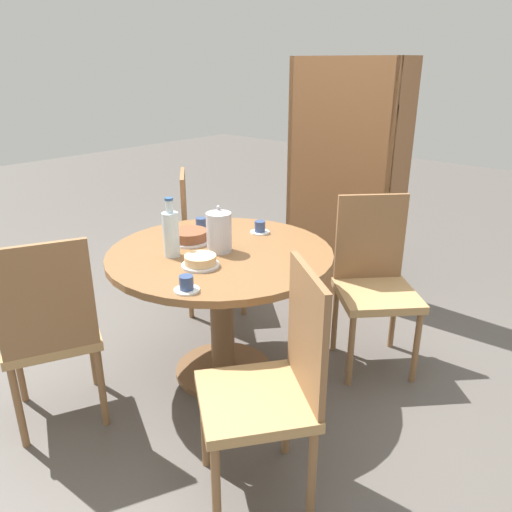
{
  "coord_description": "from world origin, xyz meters",
  "views": [
    {
      "loc": [
        1.74,
        -1.68,
        1.65
      ],
      "look_at": [
        0.0,
        0.28,
        0.63
      ],
      "focal_mm": 35.0,
      "sensor_mm": 36.0,
      "label": 1
    }
  ],
  "objects_px": {
    "chair_a": "(205,238)",
    "cake_main": "(189,236)",
    "bookshelf": "(343,187)",
    "cup_a": "(187,285)",
    "chair_b": "(50,329)",
    "chair_c": "(272,384)",
    "water_bottle": "(171,233)",
    "coffee_pot": "(219,231)",
    "cake_second": "(200,261)",
    "cup_c": "(260,228)",
    "chair_d": "(374,280)",
    "cup_b": "(201,225)"
  },
  "relations": [
    {
      "from": "chair_c",
      "to": "cake_main",
      "type": "relative_size",
      "value": 4.28
    },
    {
      "from": "chair_c",
      "to": "cake_second",
      "type": "distance_m",
      "value": 0.74
    },
    {
      "from": "chair_d",
      "to": "bookshelf",
      "type": "distance_m",
      "value": 1.02
    },
    {
      "from": "chair_b",
      "to": "water_bottle",
      "type": "distance_m",
      "value": 0.71
    },
    {
      "from": "chair_a",
      "to": "cup_c",
      "type": "relative_size",
      "value": 8.72
    },
    {
      "from": "water_bottle",
      "to": "chair_a",
      "type": "bearing_deg",
      "value": 127.5
    },
    {
      "from": "cup_a",
      "to": "cup_c",
      "type": "bearing_deg",
      "value": 109.17
    },
    {
      "from": "chair_b",
      "to": "cake_main",
      "type": "bearing_deg",
      "value": -160.71
    },
    {
      "from": "chair_c",
      "to": "cake_main",
      "type": "height_order",
      "value": "chair_c"
    },
    {
      "from": "chair_c",
      "to": "cup_a",
      "type": "xyz_separation_m",
      "value": [
        -0.49,
        0.02,
        0.26
      ]
    },
    {
      "from": "chair_a",
      "to": "chair_d",
      "type": "xyz_separation_m",
      "value": [
        1.23,
        0.15,
        0.0
      ]
    },
    {
      "from": "chair_b",
      "to": "chair_c",
      "type": "bearing_deg",
      "value": 133.63
    },
    {
      "from": "chair_d",
      "to": "chair_b",
      "type": "bearing_deg",
      "value": -166.0
    },
    {
      "from": "chair_c",
      "to": "bookshelf",
      "type": "distance_m",
      "value": 2.04
    },
    {
      "from": "cake_second",
      "to": "chair_a",
      "type": "bearing_deg",
      "value": 136.53
    },
    {
      "from": "chair_a",
      "to": "cake_main",
      "type": "xyz_separation_m",
      "value": [
        0.47,
        -0.53,
        0.26
      ]
    },
    {
      "from": "chair_c",
      "to": "bookshelf",
      "type": "height_order",
      "value": "bookshelf"
    },
    {
      "from": "chair_d",
      "to": "cake_second",
      "type": "distance_m",
      "value": 1.02
    },
    {
      "from": "chair_a",
      "to": "cake_main",
      "type": "bearing_deg",
      "value": 172.78
    },
    {
      "from": "chair_b",
      "to": "water_bottle",
      "type": "bearing_deg",
      "value": -170.75
    },
    {
      "from": "coffee_pot",
      "to": "cup_a",
      "type": "distance_m",
      "value": 0.5
    },
    {
      "from": "cake_second",
      "to": "cup_c",
      "type": "distance_m",
      "value": 0.57
    },
    {
      "from": "chair_b",
      "to": "cup_b",
      "type": "height_order",
      "value": "chair_b"
    },
    {
      "from": "bookshelf",
      "to": "cup_a",
      "type": "xyz_separation_m",
      "value": [
        0.37,
        -1.8,
        -0.04
      ]
    },
    {
      "from": "chair_a",
      "to": "chair_c",
      "type": "height_order",
      "value": "same"
    },
    {
      "from": "water_bottle",
      "to": "chair_c",
      "type": "bearing_deg",
      "value": -15.73
    },
    {
      "from": "chair_d",
      "to": "cake_main",
      "type": "distance_m",
      "value": 1.05
    },
    {
      "from": "coffee_pot",
      "to": "cake_main",
      "type": "distance_m",
      "value": 0.23
    },
    {
      "from": "bookshelf",
      "to": "cup_a",
      "type": "height_order",
      "value": "bookshelf"
    },
    {
      "from": "chair_a",
      "to": "chair_c",
      "type": "xyz_separation_m",
      "value": [
        1.42,
        -0.97,
        0.0
      ]
    },
    {
      "from": "cake_second",
      "to": "cup_c",
      "type": "xyz_separation_m",
      "value": [
        -0.12,
        0.56,
        0.0
      ]
    },
    {
      "from": "chair_d",
      "to": "coffee_pot",
      "type": "height_order",
      "value": "coffee_pot"
    },
    {
      "from": "chair_d",
      "to": "cake_main",
      "type": "xyz_separation_m",
      "value": [
        -0.76,
        -0.68,
        0.26
      ]
    },
    {
      "from": "cake_second",
      "to": "chair_b",
      "type": "bearing_deg",
      "value": -121.83
    },
    {
      "from": "coffee_pot",
      "to": "cake_second",
      "type": "xyz_separation_m",
      "value": [
        0.08,
        -0.2,
        -0.08
      ]
    },
    {
      "from": "chair_d",
      "to": "cake_main",
      "type": "height_order",
      "value": "chair_d"
    },
    {
      "from": "chair_d",
      "to": "cup_b",
      "type": "bearing_deg",
      "value": 163.1
    },
    {
      "from": "chair_a",
      "to": "chair_c",
      "type": "bearing_deg",
      "value": -172.84
    },
    {
      "from": "chair_b",
      "to": "bookshelf",
      "type": "height_order",
      "value": "bookshelf"
    },
    {
      "from": "bookshelf",
      "to": "cup_b",
      "type": "xyz_separation_m",
      "value": [
        -0.2,
        -1.2,
        -0.04
      ]
    },
    {
      "from": "coffee_pot",
      "to": "bookshelf",
      "type": "bearing_deg",
      "value": 95.48
    },
    {
      "from": "chair_c",
      "to": "cup_b",
      "type": "xyz_separation_m",
      "value": [
        -1.06,
        0.62,
        0.26
      ]
    },
    {
      "from": "chair_a",
      "to": "chair_c",
      "type": "distance_m",
      "value": 1.72
    },
    {
      "from": "coffee_pot",
      "to": "cup_a",
      "type": "bearing_deg",
      "value": -60.81
    },
    {
      "from": "water_bottle",
      "to": "cup_c",
      "type": "bearing_deg",
      "value": 80.61
    },
    {
      "from": "chair_a",
      "to": "cup_c",
      "type": "height_order",
      "value": "chair_a"
    },
    {
      "from": "chair_a",
      "to": "cup_a",
      "type": "distance_m",
      "value": 1.35
    },
    {
      "from": "cup_a",
      "to": "chair_a",
      "type": "bearing_deg",
      "value": 134.2
    },
    {
      "from": "chair_d",
      "to": "cup_c",
      "type": "xyz_separation_m",
      "value": [
        -0.58,
        -0.32,
        0.26
      ]
    },
    {
      "from": "chair_c",
      "to": "coffee_pot",
      "type": "distance_m",
      "value": 0.92
    }
  ]
}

